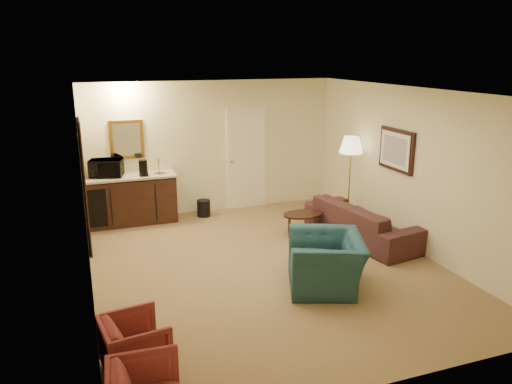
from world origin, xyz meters
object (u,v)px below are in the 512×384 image
coffee_table (303,224)px  microwave (106,166)px  sofa (362,215)px  waste_bin (204,208)px  rose_chair_near (135,342)px  floor_lamp (349,180)px  wetbar_cabinet (132,199)px  coffee_maker (143,168)px  teal_armchair (326,253)px

coffee_table → microwave: size_ratio=1.25×
coffee_table → microwave: (-3.13, 1.79, 0.91)m
sofa → waste_bin: bearing=36.5°
rose_chair_near → coffee_table: size_ratio=0.88×
sofa → floor_lamp: 1.01m
rose_chair_near → floor_lamp: bearing=-61.0°
wetbar_cabinet → microwave: (-0.41, 0.07, 0.66)m
wetbar_cabinet → coffee_table: wetbar_cabinet is taller
sofa → coffee_maker: coffee_maker is taller
wetbar_cabinet → teal_armchair: (2.18, -3.62, 0.02)m
coffee_maker → wetbar_cabinet: bearing=155.0°
waste_bin → microwave: 2.01m
teal_armchair → coffee_table: (0.54, 1.90, -0.28)m
waste_bin → microwave: (-1.76, 0.14, 0.95)m
teal_armchair → rose_chair_near: bearing=-48.0°
rose_chair_near → waste_bin: size_ratio=1.95×
floor_lamp → sofa: bearing=-105.5°
rose_chair_near → coffee_maker: size_ratio=2.14×
microwave → coffee_maker: size_ratio=1.94×
sofa → floor_lamp: (0.25, 0.90, 0.39)m
sofa → floor_lamp: bearing=-25.3°
coffee_table → coffee_maker: bearing=147.1°
rose_chair_near → coffee_maker: 4.66m
sofa → floor_lamp: floor_lamp is taller
wetbar_cabinet → rose_chair_near: size_ratio=2.59×
teal_armchair → rose_chair_near: (-2.68, -1.03, -0.17)m
teal_armchair → rose_chair_near: size_ratio=1.75×
floor_lamp → coffee_maker: floor_lamp is taller
teal_armchair → floor_lamp: size_ratio=0.68×
rose_chair_near → teal_armchair: bearing=-77.4°
wetbar_cabinet → rose_chair_near: (-0.50, -4.65, -0.14)m
waste_bin → rose_chair_near: bearing=-112.0°
rose_chair_near → coffee_table: 4.36m
wetbar_cabinet → microwave: microwave is taller
wetbar_cabinet → teal_armchair: size_ratio=1.48×
coffee_table → waste_bin: (-1.37, 1.65, -0.04)m
coffee_table → waste_bin: size_ratio=2.21×
sofa → coffee_maker: (-3.37, 2.11, 0.64)m
floor_lamp → rose_chair_near: bearing=-142.5°
sofa → teal_armchair: (-1.42, -1.40, 0.05)m
wetbar_cabinet → floor_lamp: floor_lamp is taller
coffee_maker → teal_armchair: bearing=-59.9°
waste_bin → coffee_table: bearing=-50.3°
waste_bin → coffee_maker: size_ratio=1.09×
coffee_table → coffee_maker: size_ratio=2.42×
rose_chair_near → waste_bin: (1.85, 4.58, -0.15)m
wetbar_cabinet → coffee_table: 3.23m
wetbar_cabinet → coffee_maker: bearing=-26.0°
wetbar_cabinet → microwave: 0.78m
wetbar_cabinet → waste_bin: (1.35, -0.07, -0.30)m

